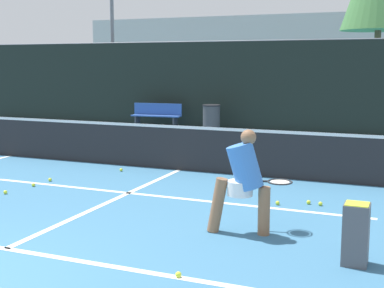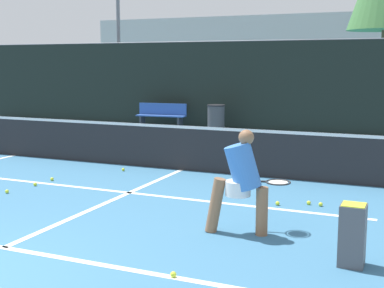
{
  "view_description": "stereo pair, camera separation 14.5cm",
  "coord_description": "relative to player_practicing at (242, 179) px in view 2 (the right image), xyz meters",
  "views": [
    {
      "loc": [
        4.5,
        -3.57,
        2.26
      ],
      "look_at": [
        1.23,
        4.34,
        0.95
      ],
      "focal_mm": 50.0,
      "sensor_mm": 36.0,
      "label": 1
    },
    {
      "loc": [
        4.64,
        -3.52,
        2.26
      ],
      "look_at": [
        1.23,
        4.34,
        0.95
      ],
      "focal_mm": 50.0,
      "sensor_mm": 36.0,
      "label": 2
    }
  ],
  "objects": [
    {
      "name": "court_baseline_near",
      "position": [
        -2.5,
        -1.7,
        -0.74
      ],
      "size": [
        11.0,
        0.1,
        0.01
      ],
      "primitive_type": "cube",
      "color": "white",
      "rests_on": "ground"
    },
    {
      "name": "court_service_line",
      "position": [
        -2.5,
        1.36,
        -0.74
      ],
      "size": [
        8.25,
        0.1,
        0.01
      ],
      "primitive_type": "cube",
      "color": "white",
      "rests_on": "ground"
    },
    {
      "name": "court_center_mark",
      "position": [
        -2.5,
        0.94,
        -0.74
      ],
      "size": [
        0.1,
        5.27,
        0.01
      ],
      "primitive_type": "cube",
      "color": "white",
      "rests_on": "ground"
    },
    {
      "name": "net",
      "position": [
        -2.5,
        3.57,
        -0.23
      ],
      "size": [
        11.09,
        0.09,
        1.07
      ],
      "color": "slate",
      "rests_on": "ground"
    },
    {
      "name": "fence_back",
      "position": [
        -2.5,
        10.61,
        0.74
      ],
      "size": [
        24.0,
        0.06,
        2.99
      ],
      "color": "black",
      "rests_on": "ground"
    },
    {
      "name": "player_practicing",
      "position": [
        0.0,
        0.0,
        0.0
      ],
      "size": [
        1.1,
        0.73,
        1.41
      ],
      "rotation": [
        0.0,
        0.0,
        0.2
      ],
      "color": "#8C6042",
      "rests_on": "ground"
    },
    {
      "name": "tennis_ball_scattered_1",
      "position": [
        -3.57,
        2.96,
        -0.71
      ],
      "size": [
        0.07,
        0.07,
        0.07
      ],
      "primitive_type": "sphere",
      "color": "#D1E033",
      "rests_on": "ground"
    },
    {
      "name": "tennis_ball_scattered_2",
      "position": [
        -4.36,
        1.13,
        -0.71
      ],
      "size": [
        0.07,
        0.07,
        0.07
      ],
      "primitive_type": "sphere",
      "color": "#D1E033",
      "rests_on": "ground"
    },
    {
      "name": "tennis_ball_scattered_4",
      "position": [
        0.74,
        1.8,
        -0.71
      ],
      "size": [
        0.07,
        0.07,
        0.07
      ],
      "primitive_type": "sphere",
      "color": "#D1E033",
      "rests_on": "ground"
    },
    {
      "name": "tennis_ball_scattered_6",
      "position": [
        0.54,
        1.82,
        -0.71
      ],
      "size": [
        0.07,
        0.07,
        0.07
      ],
      "primitive_type": "sphere",
      "color": "#D1E033",
      "rests_on": "ground"
    },
    {
      "name": "tennis_ball_scattered_7",
      "position": [
        0.09,
        1.59,
        -0.71
      ],
      "size": [
        0.07,
        0.07,
        0.07
      ],
      "primitive_type": "sphere",
      "color": "#D1E033",
      "rests_on": "ground"
    },
    {
      "name": "tennis_ball_scattered_9",
      "position": [
        -4.36,
        1.61,
        -0.71
      ],
      "size": [
        0.07,
        0.07,
        0.07
      ],
      "primitive_type": "sphere",
      "color": "#D1E033",
      "rests_on": "ground"
    },
    {
      "name": "tennis_ball_scattered_10",
      "position": [
        -0.19,
        -1.69,
        -0.71
      ],
      "size": [
        0.07,
        0.07,
        0.07
      ],
      "primitive_type": "sphere",
      "color": "#D1E033",
      "rests_on": "ground"
    },
    {
      "name": "tennis_ball_scattered_11",
      "position": [
        -4.44,
        0.48,
        -0.71
      ],
      "size": [
        0.07,
        0.07,
        0.07
      ],
      "primitive_type": "sphere",
      "color": "#D1E033",
      "rests_on": "ground"
    },
    {
      "name": "ball_hopper",
      "position": [
        1.5,
        -0.59,
        -0.37
      ],
      "size": [
        0.28,
        0.28,
        0.71
      ],
      "color": "#4C4C51",
      "rests_on": "ground"
    },
    {
      "name": "courtside_bench",
      "position": [
        -6.16,
        9.92,
        -0.27
      ],
      "size": [
        1.77,
        0.53,
        0.86
      ],
      "rotation": [
        0.0,
        0.0,
        0.09
      ],
      "color": "#2D519E",
      "rests_on": "ground"
    },
    {
      "name": "trash_bin",
      "position": [
        -4.1,
        9.81,
        -0.3
      ],
      "size": [
        0.59,
        0.59,
        0.89
      ],
      "color": "#3F3F42",
      "rests_on": "ground"
    },
    {
      "name": "parked_car",
      "position": [
        -7.35,
        14.37,
        -0.13
      ],
      "size": [
        1.85,
        4.31,
        1.45
      ],
      "color": "silver",
      "rests_on": "ground"
    },
    {
      "name": "building_far",
      "position": [
        -2.5,
        29.49,
        1.94
      ],
      "size": [
        36.0,
        2.4,
        5.37
      ],
      "primitive_type": "cube",
      "color": "#B2ADA3",
      "rests_on": "ground"
    }
  ]
}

